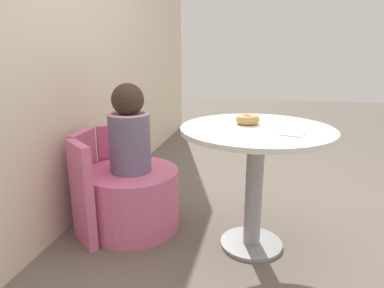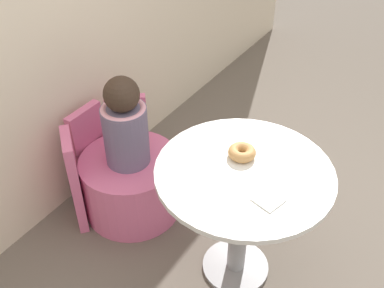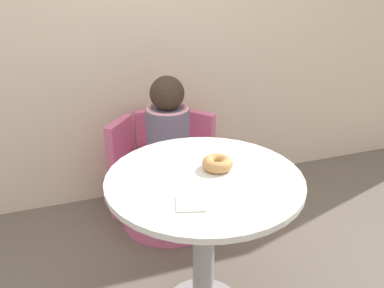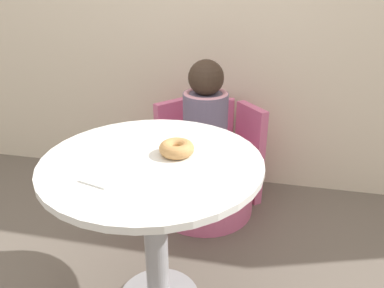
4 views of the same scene
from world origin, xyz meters
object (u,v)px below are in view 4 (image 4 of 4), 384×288
round_table (154,195)px  donut (177,148)px  tub_chair (204,181)px  child_figure (205,112)px

round_table → donut: bearing=35.1°
round_table → tub_chair: round_table is taller
round_table → child_figure: 0.73m
round_table → donut: size_ratio=6.21×
tub_chair → child_figure: child_figure is taller
child_figure → donut: child_figure is taller
donut → tub_chair: bearing=91.4°
round_table → tub_chair: size_ratio=1.40×
tub_chair → donut: size_ratio=4.43×
tub_chair → donut: 0.84m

